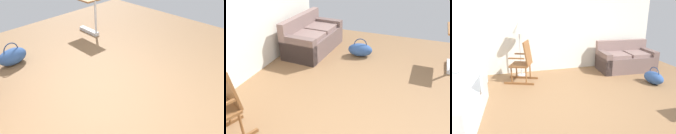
{
  "view_description": "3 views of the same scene",
  "coord_description": "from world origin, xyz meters",
  "views": [
    {
      "loc": [
        -1.9,
        2.22,
        2.32
      ],
      "look_at": [
        -0.12,
        0.39,
        0.73
      ],
      "focal_mm": 37.97,
      "sensor_mm": 36.0,
      "label": 1
    },
    {
      "loc": [
        -2.68,
        -0.49,
        2.39
      ],
      "look_at": [
        0.23,
        0.6,
        0.69
      ],
      "focal_mm": 37.13,
      "sensor_mm": 36.0,
      "label": 2
    },
    {
      "loc": [
        -1.36,
        -3.39,
        1.97
      ],
      "look_at": [
        -0.28,
        0.45,
        0.72
      ],
      "focal_mm": 33.76,
      "sensor_mm": 36.0,
      "label": 3
    }
  ],
  "objects": [
    {
      "name": "ground_plane",
      "position": [
        0.0,
        0.0,
        0.0
      ],
      "size": [
        7.46,
        7.46,
        0.0
      ],
      "primitive_type": "plane",
      "color": "olive"
    },
    {
      "name": "couch",
      "position": [
        2.02,
        1.93,
        0.31
      ],
      "size": [
        1.64,
        0.93,
        0.85
      ],
      "color": "#68534F",
      "rests_on": "ground"
    },
    {
      "name": "duffel_bag",
      "position": [
        2.12,
        0.75,
        0.15
      ],
      "size": [
        0.39,
        0.6,
        0.43
      ],
      "color": "#2D4C84",
      "rests_on": "ground"
    }
  ]
}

